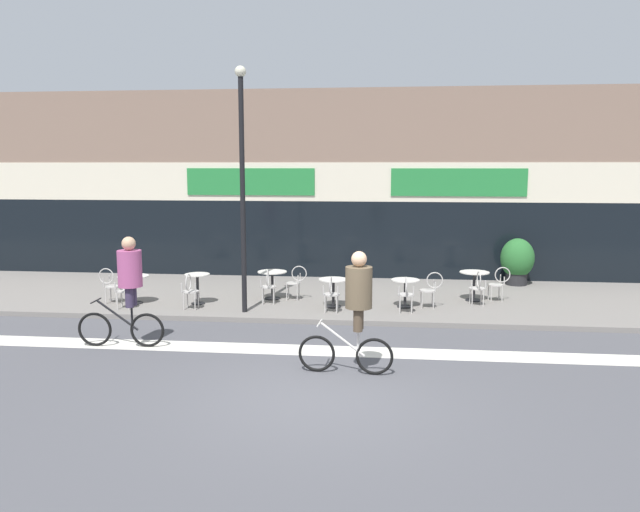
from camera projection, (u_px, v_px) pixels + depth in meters
name	position (u px, v px, depth m)	size (l,w,h in m)	color
ground_plane	(316.00, 397.00, 9.86)	(120.00, 120.00, 0.00)	#4C4C51
sidewalk_slab	(346.00, 298.00, 16.98)	(40.00, 5.50, 0.12)	slate
storefront_facade	(356.00, 185.00, 21.20)	(40.00, 4.06, 5.97)	#7F6656
bike_lane_stripe	(330.00, 351.00, 12.32)	(36.00, 0.70, 0.01)	silver
bistro_table_0	(133.00, 283.00, 15.93)	(0.79, 0.79, 0.72)	black
bistro_table_1	(197.00, 283.00, 15.87)	(0.64, 0.64, 0.78)	black
bistro_table_2	(272.00, 279.00, 16.47)	(0.77, 0.77, 0.74)	black
bistro_table_3	(333.00, 287.00, 15.53)	(0.73, 0.73, 0.71)	black
bistro_table_4	(405.00, 287.00, 15.51)	(0.71, 0.71, 0.70)	black
bistro_table_5	(474.00, 280.00, 16.25)	(0.77, 0.77, 0.77)	black
cafe_chair_0_near	(123.00, 288.00, 15.32)	(0.42, 0.58, 0.90)	#B7B2AD
cafe_chair_0_side	(110.00, 283.00, 16.00)	(0.58, 0.41, 0.90)	#B7B2AD
cafe_chair_1_near	(190.00, 289.00, 15.26)	(0.40, 0.57, 0.90)	#B7B2AD
cafe_chair_2_near	(268.00, 284.00, 15.86)	(0.44, 0.59, 0.90)	#B7B2AD
cafe_chair_2_side	(296.00, 280.00, 16.41)	(0.58, 0.41, 0.90)	#B7B2AD
cafe_chair_3_near	(331.00, 292.00, 14.92)	(0.40, 0.58, 0.90)	#B7B2AD
cafe_chair_4_near	(406.00, 292.00, 14.89)	(0.40, 0.58, 0.90)	#B7B2AD
cafe_chair_4_side	(431.00, 287.00, 15.44)	(0.58, 0.41, 0.90)	#B7B2AD
cafe_chair_5_near	(478.00, 286.00, 15.64)	(0.43, 0.59, 0.90)	#B7B2AD
cafe_chair_5_side	(499.00, 282.00, 16.20)	(0.59, 0.44, 0.90)	#B7B2AD
planter_pot	(517.00, 260.00, 18.41)	(0.97, 0.97, 1.38)	#232326
lamp_post	(242.00, 175.00, 14.61)	(0.26, 0.26, 5.77)	black
cyclist_0	(128.00, 282.00, 12.42)	(1.78, 0.52, 2.24)	black
cyclist_1	(356.00, 301.00, 10.79)	(1.69, 0.53, 2.18)	black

